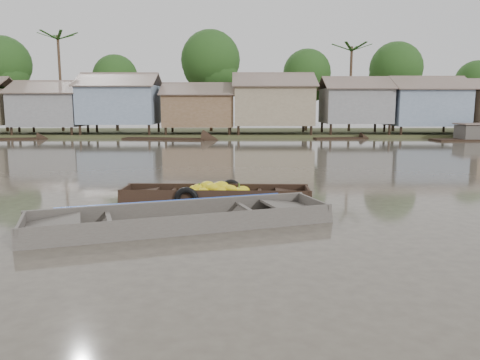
{
  "coord_description": "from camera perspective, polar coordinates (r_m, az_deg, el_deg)",
  "views": [
    {
      "loc": [
        -0.45,
        -10.85,
        2.71
      ],
      "look_at": [
        -0.41,
        0.97,
        0.8
      ],
      "focal_mm": 35.0,
      "sensor_mm": 36.0,
      "label": 1
    }
  ],
  "objects": [
    {
      "name": "distant_boats",
      "position": [
        37.69,
        20.71,
        4.83
      ],
      "size": [
        45.81,
        15.46,
        1.38
      ],
      "color": "black",
      "rests_on": "ground"
    },
    {
      "name": "ground",
      "position": [
        11.2,
        2.13,
        -4.84
      ],
      "size": [
        120.0,
        120.0,
        0.0
      ],
      "primitive_type": "plane",
      "color": "#473F37",
      "rests_on": "ground"
    },
    {
      "name": "riverbank",
      "position": [
        42.86,
        4.53,
        9.64
      ],
      "size": [
        120.0,
        12.47,
        10.22
      ],
      "color": "#384723",
      "rests_on": "ground"
    },
    {
      "name": "banana_boat",
      "position": [
        13.48,
        -3.26,
        -1.8
      ],
      "size": [
        5.42,
        1.48,
        0.74
      ],
      "rotation": [
        0.0,
        0.0,
        -0.03
      ],
      "color": "black",
      "rests_on": "ground"
    },
    {
      "name": "viewer_boat",
      "position": [
        10.75,
        -7.05,
        -5.24
      ],
      "size": [
        6.99,
        3.85,
        0.55
      ],
      "rotation": [
        0.0,
        0.0,
        0.33
      ],
      "color": "#49423D",
      "rests_on": "ground"
    }
  ]
}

